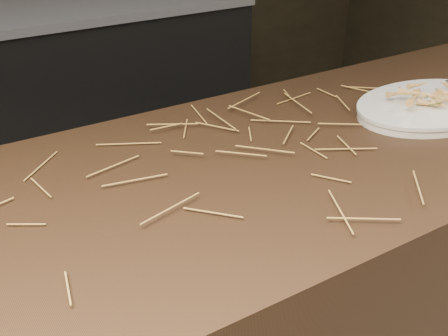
# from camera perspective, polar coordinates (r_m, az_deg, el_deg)

# --- Properties ---
(back_counter) EXTENTS (1.82, 0.62, 0.84)m
(back_counter) POSITION_cam_1_polar(r_m,az_deg,el_deg) (2.96, -15.29, 7.56)
(back_counter) COLOR black
(back_counter) RESTS_ON ground
(straw_bedding) EXTENTS (1.40, 0.60, 0.02)m
(straw_bedding) POSITION_cam_1_polar(r_m,az_deg,el_deg) (1.07, -0.71, -0.12)
(straw_bedding) COLOR olive
(straw_bedding) RESTS_ON main_counter
(serving_platter) EXTENTS (0.40, 0.27, 0.02)m
(serving_platter) POSITION_cam_1_polar(r_m,az_deg,el_deg) (1.43, 20.23, 5.83)
(serving_platter) COLOR white
(serving_platter) RESTS_ON main_counter
(roasted_veg_heap) EXTENTS (0.20, 0.14, 0.04)m
(roasted_veg_heap) POSITION_cam_1_polar(r_m,az_deg,el_deg) (1.42, 20.45, 7.06)
(roasted_veg_heap) COLOR #B98848
(roasted_veg_heap) RESTS_ON serving_platter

